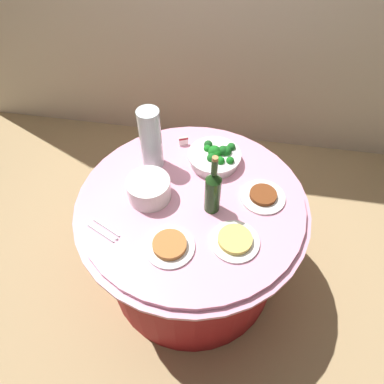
% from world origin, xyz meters
% --- Properties ---
extents(ground_plane, '(6.00, 6.00, 0.00)m').
position_xyz_m(ground_plane, '(0.00, 0.00, 0.00)').
color(ground_plane, tan).
extents(buffet_table, '(1.16, 1.16, 0.74)m').
position_xyz_m(buffet_table, '(0.00, 0.00, 0.38)').
color(buffet_table, maroon).
rests_on(buffet_table, ground_plane).
extents(broccoli_bowl, '(0.28, 0.28, 0.11)m').
position_xyz_m(broccoli_bowl, '(0.08, 0.27, 0.78)').
color(broccoli_bowl, white).
rests_on(broccoli_bowl, buffet_table).
extents(plate_stack, '(0.21, 0.21, 0.11)m').
position_xyz_m(plate_stack, '(-0.21, -0.02, 0.80)').
color(plate_stack, white).
rests_on(plate_stack, buffet_table).
extents(wine_bottle, '(0.07, 0.07, 0.34)m').
position_xyz_m(wine_bottle, '(0.10, -0.04, 0.87)').
color(wine_bottle, '#1C3E17').
rests_on(wine_bottle, buffet_table).
extents(decorative_fruit_vase, '(0.11, 0.11, 0.34)m').
position_xyz_m(decorative_fruit_vase, '(-0.24, 0.20, 0.90)').
color(decorative_fruit_vase, silver).
rests_on(decorative_fruit_vase, buffet_table).
extents(serving_tongs, '(0.16, 0.11, 0.01)m').
position_xyz_m(serving_tongs, '(-0.36, -0.26, 0.74)').
color(serving_tongs, silver).
rests_on(serving_tongs, buffet_table).
extents(food_plate_noodles, '(0.22, 0.22, 0.04)m').
position_xyz_m(food_plate_noodles, '(0.23, -0.21, 0.75)').
color(food_plate_noodles, white).
rests_on(food_plate_noodles, buffet_table).
extents(food_plate_stir_fry, '(0.22, 0.22, 0.03)m').
position_xyz_m(food_plate_stir_fry, '(0.34, 0.06, 0.75)').
color(food_plate_stir_fry, white).
rests_on(food_plate_stir_fry, buffet_table).
extents(food_plate_peanuts, '(0.22, 0.22, 0.04)m').
position_xyz_m(food_plate_peanuts, '(-0.05, -0.29, 0.76)').
color(food_plate_peanuts, white).
rests_on(food_plate_peanuts, buffet_table).
extents(label_placard_front, '(0.05, 0.03, 0.05)m').
position_xyz_m(label_placard_front, '(-0.11, 0.38, 0.77)').
color(label_placard_front, white).
rests_on(label_placard_front, buffet_table).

